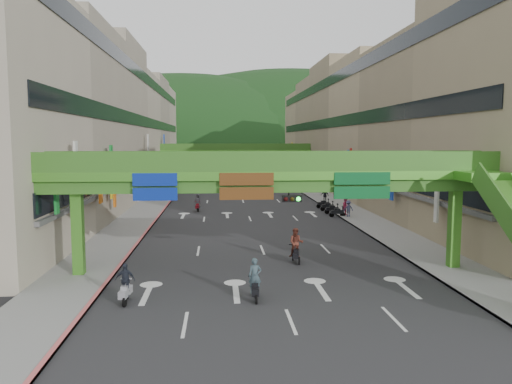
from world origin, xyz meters
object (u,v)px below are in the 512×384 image
Objects in this scene: scooter_rider_near at (255,281)px; scooter_rider_mid at (296,245)px; overpass_near at (289,185)px; car_silver at (195,181)px; pedestrian_red at (346,208)px; car_yellow at (244,185)px.

scooter_rider_near is 0.94× the size of scooter_rider_mid.
overpass_near is 6.25× the size of car_silver.
overpass_near reaches higher than pedestrian_red.
scooter_rider_near is (-2.26, -4.38, -4.24)m from overpass_near.
overpass_near is at bearing 62.74° from scooter_rider_near.
overpass_near reaches higher than scooter_rider_mid.
scooter_rider_mid is 0.49× the size of car_silver.
scooter_rider_mid is at bearing -78.28° from car_silver.
scooter_rider_near is at bearing -117.26° from overpass_near.
scooter_rider_mid is (3.14, 7.23, 0.18)m from scooter_rider_near.
scooter_rider_near is 7.88m from scooter_rider_mid.
pedestrian_red reaches higher than car_silver.
pedestrian_red is (11.12, 25.82, -0.10)m from scooter_rider_near.
scooter_rider_mid is 0.55× the size of car_yellow.
pedestrian_red is (8.87, 21.44, -4.33)m from overpass_near.
car_yellow is at bearing 91.11° from scooter_rider_mid.
scooter_rider_mid is at bearing -139.98° from pedestrian_red.
car_silver is 1.11× the size of car_yellow.
car_yellow is 30.70m from pedestrian_red.
car_silver is (-7.93, 57.06, -4.47)m from overpass_near.
car_yellow is (7.89, -6.24, -0.05)m from car_silver.
pedestrian_red is (16.80, -35.62, 0.14)m from car_silver.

